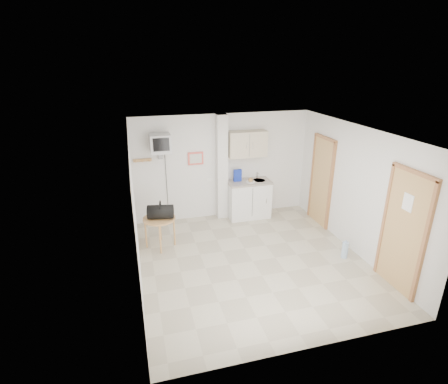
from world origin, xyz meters
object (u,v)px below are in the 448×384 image
object	(u,v)px
round_table	(159,221)
duffel_bag	(161,212)
crt_television	(160,144)
water_bottle	(345,250)

from	to	relation	value
round_table	duffel_bag	xyz separation A→B (m)	(0.03, -0.03, 0.22)
crt_television	duffel_bag	size ratio (longest dim) A/B	3.84
round_table	duffel_bag	distance (m)	0.23
water_bottle	duffel_bag	bearing A→B (deg)	158.21
round_table	duffel_bag	bearing A→B (deg)	-40.13
duffel_bag	water_bottle	distance (m)	3.71
crt_television	round_table	xyz separation A→B (m)	(-0.20, -0.97, -1.37)
crt_television	water_bottle	xyz separation A→B (m)	(3.23, -2.36, -1.77)
crt_television	duffel_bag	bearing A→B (deg)	-99.40
crt_television	round_table	size ratio (longest dim) A/B	3.27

